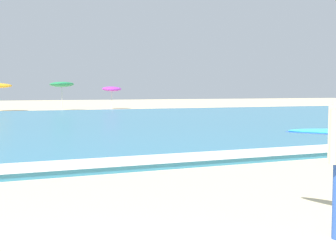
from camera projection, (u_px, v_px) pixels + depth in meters
beach_umbrella_4 at (62, 84)px, 39.02m from camera, size 1.96×1.98×2.40m
beach_umbrella_5 at (112, 89)px, 42.80m from camera, size 1.72×1.74×2.05m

